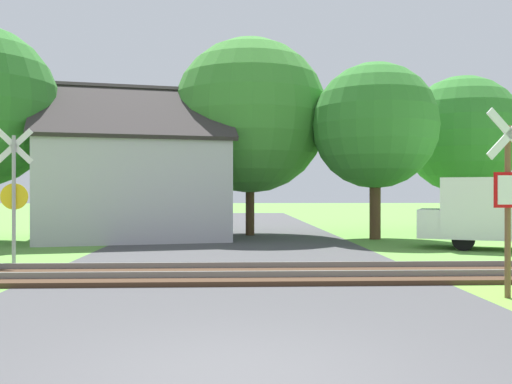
{
  "coord_description": "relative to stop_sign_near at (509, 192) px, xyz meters",
  "views": [
    {
      "loc": [
        -0.04,
        -5.5,
        1.82
      ],
      "look_at": [
        0.5,
        7.6,
        1.8
      ],
      "focal_mm": 40.0,
      "sensor_mm": 36.0,
      "label": 1
    }
  ],
  "objects": [
    {
      "name": "house",
      "position": [
        -8.57,
        12.8,
        0.25
      ],
      "size": [
        8.22,
        7.68,
        5.94
      ],
      "rotation": [
        0.0,
        0.0,
        0.21
      ],
      "color": "#B7B7BC",
      "rests_on": "ground"
    },
    {
      "name": "tree_far",
      "position": [
        5.86,
        16.21,
        2.61
      ],
      "size": [
        5.35,
        5.35,
        7.09
      ],
      "color": "#513823",
      "rests_on": "ground"
    },
    {
      "name": "tree_right",
      "position": [
        0.71,
        11.88,
        2.49
      ],
      "size": [
        4.75,
        4.75,
        6.68
      ],
      "color": "#513823",
      "rests_on": "ground"
    },
    {
      "name": "rail_track",
      "position": [
        -4.64,
        2.63,
        -1.74
      ],
      "size": [
        60.0,
        2.6,
        0.22
      ],
      "color": "#422D1E",
      "rests_on": "ground"
    },
    {
      "name": "crossing_sign_far",
      "position": [
        -9.98,
        4.57,
        0.08
      ],
      "size": [
        0.87,
        0.2,
        3.36
      ],
      "rotation": [
        0.0,
        0.0,
        0.2
      ],
      "color": "#9E9EA5",
      "rests_on": "ground"
    },
    {
      "name": "ground_plane",
      "position": [
        -4.64,
        -3.97,
        -1.8
      ],
      "size": [
        160.0,
        160.0,
        0.0
      ],
      "primitive_type": "plane",
      "color": "#5B933D"
    },
    {
      "name": "stop_sign_near",
      "position": [
        0.0,
        0.0,
        0.0
      ],
      "size": [
        0.87,
        0.19,
        3.22
      ],
      "rotation": [
        0.0,
        0.0,
        3.29
      ],
      "color": "brown",
      "rests_on": "ground"
    },
    {
      "name": "tree_center",
      "position": [
        -3.97,
        14.01,
        3.13
      ],
      "size": [
        6.37,
        6.37,
        8.11
      ],
      "color": "#513823",
      "rests_on": "ground"
    },
    {
      "name": "mail_truck",
      "position": [
        3.82,
        7.84,
        -0.56
      ],
      "size": [
        5.23,
        3.69,
        2.24
      ],
      "rotation": [
        0.0,
        0.0,
        1.15
      ],
      "color": "white",
      "rests_on": "ground"
    },
    {
      "name": "road_asphalt",
      "position": [
        -4.64,
        -1.97,
        -1.79
      ],
      "size": [
        8.39,
        80.0,
        0.01
      ],
      "primitive_type": "cube",
      "color": "#424244",
      "rests_on": "ground"
    }
  ]
}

